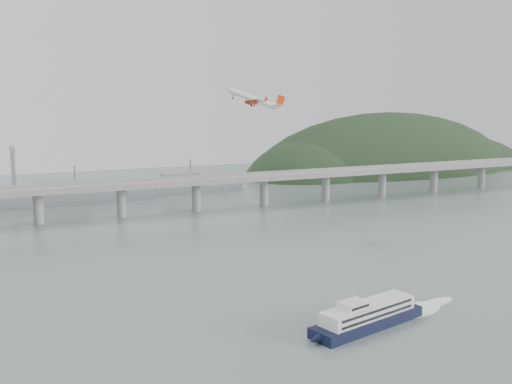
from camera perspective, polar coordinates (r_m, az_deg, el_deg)
name	(u,v)px	position (r m, az deg, el deg)	size (l,w,h in m)	color
ground	(318,314)	(219.43, 5.91, -11.47)	(900.00, 900.00, 0.00)	slate
bridge	(165,187)	(395.79, -8.64, 0.46)	(800.00, 22.00, 23.90)	gray
headland	(398,188)	(647.62, 13.35, 0.40)	(365.00, 155.00, 156.00)	black
ferry	(368,316)	(209.16, 10.58, -11.52)	(73.54, 26.73, 14.10)	black
airliner	(255,100)	(311.62, -0.14, 8.79)	(32.57, 29.73, 13.11)	silver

